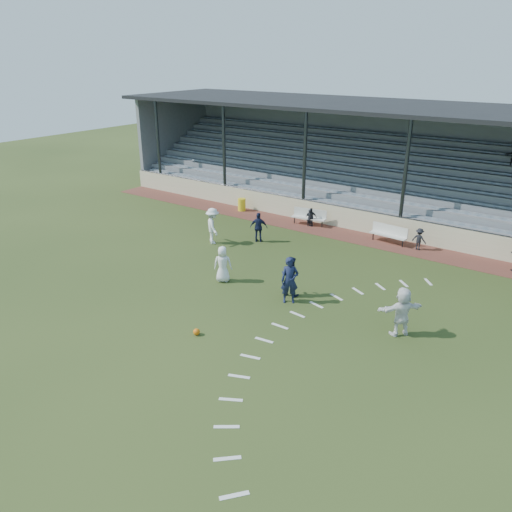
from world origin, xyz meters
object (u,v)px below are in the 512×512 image
(football, at_px, (197,332))
(player_white_lead, at_px, (223,264))
(bench_right, at_px, (389,232))
(bench_left, at_px, (309,215))
(player_navy_lead, at_px, (290,280))
(trash_bin, at_px, (242,205))

(football, relative_size, player_white_lead, 0.15)
(bench_right, xyz_separation_m, player_white_lead, (-4.16, -8.81, 0.23))
(bench_left, xyz_separation_m, player_navy_lead, (4.19, -8.99, 0.38))
(bench_left, distance_m, football, 13.39)
(player_navy_lead, bearing_deg, player_white_lead, 144.51)
(football, bearing_deg, bench_right, 80.86)
(trash_bin, distance_m, football, 15.21)
(bench_left, xyz_separation_m, bench_right, (4.91, -0.16, 0.00))
(bench_left, distance_m, player_white_lead, 9.01)
(bench_right, distance_m, trash_bin, 9.83)
(player_white_lead, height_order, player_navy_lead, player_navy_lead)
(bench_left, height_order, bench_right, same)
(bench_right, bearing_deg, trash_bin, -175.11)
(football, xyz_separation_m, player_navy_lead, (1.36, 4.09, 0.84))
(player_navy_lead, bearing_deg, trash_bin, 100.18)
(player_navy_lead, bearing_deg, bench_left, 79.77)
(trash_bin, relative_size, football, 3.23)
(bench_right, xyz_separation_m, football, (-2.08, -12.92, -0.46))
(trash_bin, height_order, football, trash_bin)
(player_navy_lead, bearing_deg, football, -143.54)
(bench_left, relative_size, trash_bin, 2.60)
(player_white_lead, bearing_deg, player_navy_lead, 146.55)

